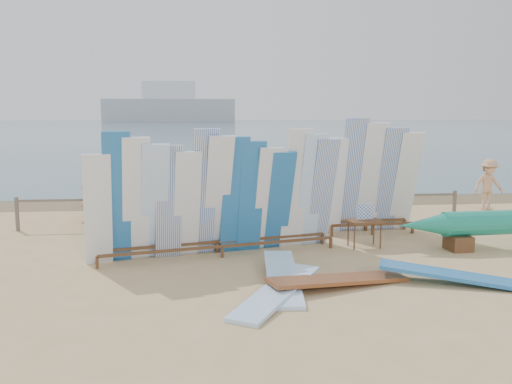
{
  "coord_description": "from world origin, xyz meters",
  "views": [
    {
      "loc": [
        -1.15,
        -11.55,
        3.07
      ],
      "look_at": [
        0.21,
        1.98,
        1.09
      ],
      "focal_mm": 38.0,
      "sensor_mm": 36.0,
      "label": 1
    }
  ],
  "objects": [
    {
      "name": "ground",
      "position": [
        0.0,
        0.0,
        0.0
      ],
      "size": [
        160.0,
        160.0,
        0.0
      ],
      "primitive_type": "plane",
      "color": "tan",
      "rests_on": "ground"
    },
    {
      "name": "beachgoer_5",
      "position": [
        2.54,
        6.39,
        0.8
      ],
      "size": [
        1.54,
        1.14,
        1.61
      ],
      "primitive_type": "imported",
      "rotation": [
        0.0,
        0.0,
        5.78
      ],
      "color": "beige",
      "rests_on": "ground"
    },
    {
      "name": "beachgoer_3",
      "position": [
        -3.07,
        6.74,
        0.81
      ],
      "size": [
        1.11,
        0.95,
        1.63
      ],
      "primitive_type": "imported",
      "rotation": [
        0.0,
        0.0,
        2.55
      ],
      "color": "tan",
      "rests_on": "ground"
    },
    {
      "name": "beach_chair_left",
      "position": [
        0.05,
        4.0,
        0.27
      ],
      "size": [
        0.69,
        0.71,
        0.93
      ],
      "rotation": [
        0.0,
        0.0,
        -0.2
      ],
      "color": "red",
      "rests_on": "ground"
    },
    {
      "name": "flat_board_d",
      "position": [
        3.41,
        -2.47,
        0.0
      ],
      "size": [
        2.71,
        1.5,
        0.31
      ],
      "primitive_type": "cube",
      "rotation": [
        0.09,
        0.0,
        1.2
      ],
      "color": "#2369AF",
      "rests_on": "ground"
    },
    {
      "name": "wet_sand_strip",
      "position": [
        0.0,
        7.2,
        0.0
      ],
      "size": [
        40.0,
        2.6,
        0.01
      ],
      "primitive_type": "cube",
      "color": "brown",
      "rests_on": "ground"
    },
    {
      "name": "beachgoer_9",
      "position": [
        3.69,
        6.95,
        0.88
      ],
      "size": [
        0.84,
        1.23,
        1.76
      ],
      "primitive_type": "imported",
      "rotation": [
        0.0,
        0.0,
        1.21
      ],
      "color": "tan",
      "rests_on": "ground"
    },
    {
      "name": "fence",
      "position": [
        0.0,
        3.0,
        0.63
      ],
      "size": [
        12.08,
        0.08,
        0.9
      ],
      "color": "#665B4D",
      "rests_on": "ground"
    },
    {
      "name": "beachgoer_4",
      "position": [
        0.49,
        3.85,
        0.79
      ],
      "size": [
        0.52,
        0.97,
        1.58
      ],
      "primitive_type": "imported",
      "rotation": [
        0.0,
        0.0,
        1.7
      ],
      "color": "#8C6042",
      "rests_on": "ground"
    },
    {
      "name": "beachgoer_1",
      "position": [
        -4.36,
        4.22,
        0.85
      ],
      "size": [
        0.66,
        0.69,
        1.7
      ],
      "primitive_type": "imported",
      "rotation": [
        0.0,
        0.0,
        2.27
      ],
      "color": "#8C6042",
      "rests_on": "ground"
    },
    {
      "name": "distant_ship",
      "position": [
        -12.0,
        180.0,
        5.31
      ],
      "size": [
        45.0,
        8.0,
        14.0
      ],
      "color": "#999EA3",
      "rests_on": "ocean"
    },
    {
      "name": "main_surfboard_rack",
      "position": [
        -0.78,
        -0.02,
        1.24
      ],
      "size": [
        5.51,
        1.87,
        2.77
      ],
      "rotation": [
        0.0,
        0.0,
        0.23
      ],
      "color": "brown",
      "rests_on": "ground"
    },
    {
      "name": "beachgoer_2",
      "position": [
        -3.49,
        4.44,
        0.93
      ],
      "size": [
        0.97,
        0.6,
        1.85
      ],
      "primitive_type": "imported",
      "rotation": [
        0.0,
        0.0,
        3.34
      ],
      "color": "beige",
      "rests_on": "ground"
    },
    {
      "name": "stroller",
      "position": [
        2.56,
        3.6,
        0.48
      ],
      "size": [
        0.64,
        0.9,
        1.2
      ],
      "rotation": [
        0.0,
        0.0,
        -0.04
      ],
      "color": "red",
      "rests_on": "ground"
    },
    {
      "name": "beach_chair_right",
      "position": [
        2.03,
        3.58,
        0.24
      ],
      "size": [
        0.6,
        0.61,
        0.81
      ],
      "rotation": [
        0.0,
        0.0,
        0.19
      ],
      "color": "red",
      "rests_on": "ground"
    },
    {
      "name": "flat_board_a",
      "position": [
        0.28,
        -2.17,
        0.0
      ],
      "size": [
        0.76,
        2.73,
        0.28
      ],
      "primitive_type": "cube",
      "rotation": [
        0.08,
        0.0,
        -0.08
      ],
      "color": "#9AC7F6",
      "rests_on": "ground"
    },
    {
      "name": "beachgoer_6",
      "position": [
        0.52,
        4.77,
        0.81
      ],
      "size": [
        0.61,
        0.87,
        1.62
      ],
      "primitive_type": "imported",
      "rotation": [
        0.0,
        0.0,
        1.89
      ],
      "color": "tan",
      "rests_on": "ground"
    },
    {
      "name": "flat_board_c",
      "position": [
        1.26,
        -2.39,
        0.0
      ],
      "size": [
        2.74,
        1.35,
        0.26
      ],
      "primitive_type": "cube",
      "rotation": [
        0.07,
        0.0,
        1.88
      ],
      "color": "brown",
      "rests_on": "ground"
    },
    {
      "name": "flat_board_b",
      "position": [
        0.08,
        -2.88,
        0.0
      ],
      "size": [
        1.89,
        2.59,
        0.22
      ],
      "primitive_type": "cube",
      "rotation": [
        0.06,
        0.0,
        -0.55
      ],
      "color": "#9AC7F6",
      "rests_on": "ground"
    },
    {
      "name": "beachgoer_extra_0",
      "position": [
        7.97,
        4.76,
        0.82
      ],
      "size": [
        1.11,
        0.58,
        1.64
      ],
      "primitive_type": "imported",
      "rotation": [
        0.0,
        0.0,
        0.14
      ],
      "color": "tan",
      "rests_on": "ground"
    },
    {
      "name": "side_surfboard_rack",
      "position": [
        3.15,
        1.84,
        1.34
      ],
      "size": [
        2.61,
        0.97,
        2.97
      ],
      "rotation": [
        0.0,
        0.0,
        0.07
      ],
      "color": "brown",
      "rests_on": "ground"
    },
    {
      "name": "beachgoer_0",
      "position": [
        -4.25,
        3.91,
        0.84
      ],
      "size": [
        0.62,
        0.9,
        1.67
      ],
      "primitive_type": "imported",
      "rotation": [
        0.0,
        0.0,
        4.4
      ],
      "color": "tan",
      "rests_on": "ground"
    },
    {
      "name": "vendor_table",
      "position": [
        2.57,
        0.37,
        0.34
      ],
      "size": [
        0.81,
        0.61,
        1.02
      ],
      "rotation": [
        0.0,
        0.0,
        0.09
      ],
      "color": "brown",
      "rests_on": "ground"
    },
    {
      "name": "ocean",
      "position": [
        0.0,
        128.0,
        0.0
      ],
      "size": [
        320.0,
        240.0,
        0.02
      ],
      "primitive_type": "cube",
      "color": "#45657B",
      "rests_on": "ground"
    }
  ]
}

